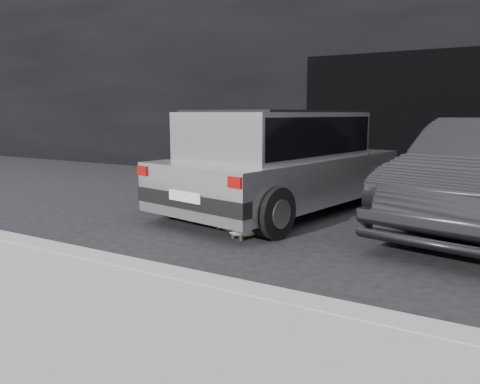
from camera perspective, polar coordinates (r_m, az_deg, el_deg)
The scene contains 8 objects.
ground at distance 6.44m, azimuth 2.73°, elevation -3.28°, with size 80.00×80.00×0.00m, color black.
building_facade at distance 11.77m, azimuth 21.55°, elevation 14.16°, with size 34.00×4.00×5.00m, color black.
garage_opening at distance 9.75m, azimuth 19.25°, elevation 8.30°, with size 4.00×0.10×2.60m, color black.
curb at distance 3.78m, azimuth -2.17°, elevation -11.73°, with size 18.00×0.25×0.12m, color gray.
sidewalk at distance 2.94m, azimuth -15.54°, elevation -18.82°, with size 18.00×2.20×0.11m, color gray.
silver_hatchback at distance 6.87m, azimuth 4.96°, elevation 4.32°, with size 2.55×4.26×1.47m.
cat_siamese at distance 5.45m, azimuth 0.58°, elevation -4.27°, with size 0.44×0.80×0.29m.
cat_white at distance 5.93m, azimuth -0.54°, elevation -2.46°, with size 0.73×0.59×0.40m.
Camera 1 is at (2.89, -5.57, 1.44)m, focal length 35.00 mm.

